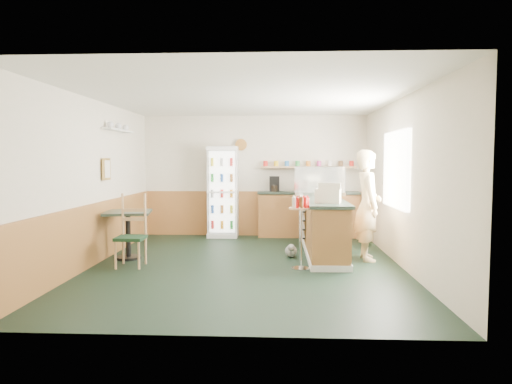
# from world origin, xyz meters

# --- Properties ---
(ground) EXTENTS (6.00, 6.00, 0.00)m
(ground) POSITION_xyz_m (0.00, 0.00, 0.00)
(ground) COLOR black
(ground) RESTS_ON ground
(room_envelope) EXTENTS (5.04, 6.02, 2.72)m
(room_envelope) POSITION_xyz_m (-0.23, 0.73, 1.52)
(room_envelope) COLOR beige
(room_envelope) RESTS_ON ground
(service_counter) EXTENTS (0.68, 3.01, 1.01)m
(service_counter) POSITION_xyz_m (1.35, 1.07, 0.46)
(service_counter) COLOR #A66535
(service_counter) RESTS_ON ground
(back_counter) EXTENTS (2.24, 0.42, 1.69)m
(back_counter) POSITION_xyz_m (1.19, 2.80, 0.55)
(back_counter) COLOR #A66535
(back_counter) RESTS_ON ground
(drinks_fridge) EXTENTS (0.66, 0.54, 2.00)m
(drinks_fridge) POSITION_xyz_m (-0.69, 2.74, 1.00)
(drinks_fridge) COLOR silver
(drinks_fridge) RESTS_ON ground
(display_case) EXTENTS (0.99, 0.52, 0.56)m
(display_case) POSITION_xyz_m (1.35, 1.83, 1.29)
(display_case) COLOR silver
(display_case) RESTS_ON service_counter
(cash_register) EXTENTS (0.47, 0.49, 0.23)m
(cash_register) POSITION_xyz_m (1.35, 0.20, 1.12)
(cash_register) COLOR beige
(cash_register) RESTS_ON service_counter
(shopkeeper) EXTENTS (0.47, 0.64, 1.88)m
(shopkeeper) POSITION_xyz_m (2.05, 0.50, 0.94)
(shopkeeper) COLOR tan
(shopkeeper) RESTS_ON ground
(condiment_stand) EXTENTS (0.36, 0.36, 1.13)m
(condiment_stand) POSITION_xyz_m (0.88, -0.21, 0.78)
(condiment_stand) COLOR silver
(condiment_stand) RESTS_ON ground
(newspaper_rack) EXTENTS (0.09, 0.40, 0.81)m
(newspaper_rack) POSITION_xyz_m (0.99, 1.32, 0.64)
(newspaper_rack) COLOR black
(newspaper_rack) RESTS_ON ground
(cafe_table) EXTENTS (0.87, 0.87, 0.83)m
(cafe_table) POSITION_xyz_m (-2.05, 0.39, 0.58)
(cafe_table) COLOR black
(cafe_table) RESTS_ON ground
(cafe_chair) EXTENTS (0.44, 0.44, 1.16)m
(cafe_chair) POSITION_xyz_m (-1.82, -0.09, 0.61)
(cafe_chair) COLOR black
(cafe_chair) RESTS_ON ground
(dog_doorstop) EXTENTS (0.21, 0.27, 0.25)m
(dog_doorstop) POSITION_xyz_m (0.76, 0.64, 0.12)
(dog_doorstop) COLOR gray
(dog_doorstop) RESTS_ON ground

